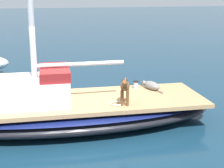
# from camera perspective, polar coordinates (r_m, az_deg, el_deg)

# --- Properties ---
(ground_plane) EXTENTS (120.00, 120.00, 0.00)m
(ground_plane) POSITION_cam_1_polar(r_m,az_deg,el_deg) (8.85, -6.37, -6.71)
(ground_plane) COLOR #143347
(sailboat_main) EXTENTS (2.72, 7.31, 0.66)m
(sailboat_main) POSITION_cam_1_polar(r_m,az_deg,el_deg) (8.73, -6.43, -4.67)
(sailboat_main) COLOR black
(sailboat_main) RESTS_ON ground
(cabin_house) EXTENTS (1.46, 2.26, 0.84)m
(cabin_house) POSITION_cam_1_polar(r_m,az_deg,el_deg) (8.51, -14.07, -0.82)
(cabin_house) COLOR silver
(cabin_house) RESTS_ON sailboat_main
(dog_grey) EXTENTS (0.93, 0.43, 0.22)m
(dog_grey) POSITION_cam_1_polar(r_m,az_deg,el_deg) (9.53, 6.52, -0.21)
(dog_grey) COLOR gray
(dog_grey) RESTS_ON sailboat_main
(dog_brown) EXTENTS (0.92, 0.38, 0.70)m
(dog_brown) POSITION_cam_1_polar(r_m,az_deg,el_deg) (8.15, 2.16, -0.52)
(dog_brown) COLOR brown
(dog_brown) RESTS_ON sailboat_main
(deck_winch) EXTENTS (0.16, 0.16, 0.21)m
(deck_winch) POSITION_cam_1_polar(r_m,az_deg,el_deg) (9.58, 4.01, -0.13)
(deck_winch) COLOR #B7B7BC
(deck_winch) RESTS_ON sailboat_main
(coiled_rope) EXTENTS (0.32, 0.32, 0.04)m
(coiled_rope) POSITION_cam_1_polar(r_m,az_deg,el_deg) (8.22, 0.78, -3.28)
(coiled_rope) COLOR beige
(coiled_rope) RESTS_ON sailboat_main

